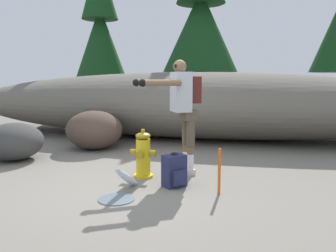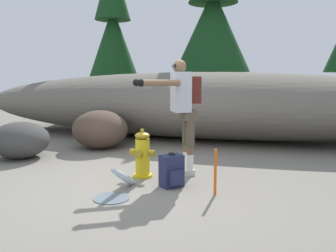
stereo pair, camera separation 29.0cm
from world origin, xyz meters
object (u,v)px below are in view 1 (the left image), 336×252
at_px(spare_backpack, 174,171).
at_px(boulder_large, 94,130).
at_px(boulder_mid, 14,141).
at_px(fire_hydrant, 143,155).
at_px(survey_stake, 219,172).
at_px(utility_worker, 182,103).

relative_size(spare_backpack, boulder_large, 0.39).
distance_m(boulder_large, boulder_mid, 1.61).
distance_m(fire_hydrant, survey_stake, 1.29).
bearing_deg(boulder_large, utility_worker, -32.82).
bearing_deg(spare_backpack, fire_hydrant, -167.93).
height_order(fire_hydrant, boulder_mid, fire_hydrant).
bearing_deg(fire_hydrant, spare_backpack, -29.13).
bearing_deg(utility_worker, survey_stake, 97.76).
height_order(spare_backpack, survey_stake, survey_stake).
bearing_deg(fire_hydrant, boulder_large, 134.00).
relative_size(fire_hydrant, boulder_mid, 0.67).
xyz_separation_m(fire_hydrant, survey_stake, (1.19, -0.48, -0.03)).
bearing_deg(survey_stake, boulder_large, 142.20).
relative_size(fire_hydrant, spare_backpack, 1.55).
bearing_deg(boulder_mid, fire_hydrant, -9.88).
xyz_separation_m(fire_hydrant, boulder_large, (-1.70, 1.76, 0.07)).
bearing_deg(fire_hydrant, utility_worker, 32.27).
relative_size(spare_backpack, boulder_mid, 0.43).
distance_m(fire_hydrant, boulder_mid, 2.69).
height_order(boulder_large, boulder_mid, boulder_large).
distance_m(boulder_large, survey_stake, 3.66).
height_order(fire_hydrant, spare_backpack, fire_hydrant).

